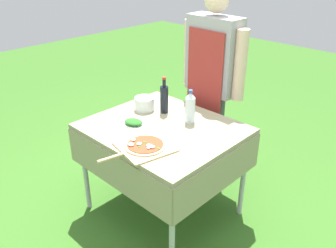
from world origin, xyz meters
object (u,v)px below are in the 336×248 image
prep_table (163,136)px  oil_bottle (164,99)px  person_cook (212,74)px  pizza_on_peel (144,146)px  mixing_tub (144,103)px  herb_container (134,123)px  water_bottle (190,107)px

prep_table → oil_bottle: oil_bottle is taller
person_cook → pizza_on_peel: (0.21, -1.01, -0.21)m
person_cook → prep_table: bearing=98.7°
prep_table → mixing_tub: size_ratio=6.85×
prep_table → mixing_tub: bearing=160.6°
person_cook → mixing_tub: bearing=68.8°
oil_bottle → herb_container: oil_bottle is taller
oil_bottle → water_bottle: size_ratio=1.14×
pizza_on_peel → herb_container: (-0.31, 0.18, 0.01)m
person_cook → water_bottle: bearing=111.6°
herb_container → prep_table: bearing=37.5°
mixing_tub → oil_bottle: bearing=25.6°
oil_bottle → pizza_on_peel: bearing=-58.9°
prep_table → pizza_on_peel: (0.13, -0.32, 0.10)m
oil_bottle → water_bottle: oil_bottle is taller
person_cook → mixing_tub: size_ratio=10.65×
person_cook → mixing_tub: 0.65m
pizza_on_peel → mixing_tub: 0.63m
person_cook → herb_container: person_cook is taller
person_cook → pizza_on_peel: size_ratio=3.21×
person_cook → water_bottle: size_ratio=6.58×
prep_table → oil_bottle: (-0.17, 0.19, 0.20)m
prep_table → mixing_tub: (-0.33, 0.12, 0.14)m
prep_table → pizza_on_peel: pizza_on_peel is taller
prep_table → oil_bottle: 0.33m
prep_table → mixing_tub: 0.38m
water_bottle → mixing_tub: water_bottle is taller
herb_container → mixing_tub: size_ratio=1.20×
pizza_on_peel → water_bottle: bearing=107.1°
pizza_on_peel → water_bottle: water_bottle is taller
person_cook → oil_bottle: size_ratio=5.76×
water_bottle → herb_container: water_bottle is taller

